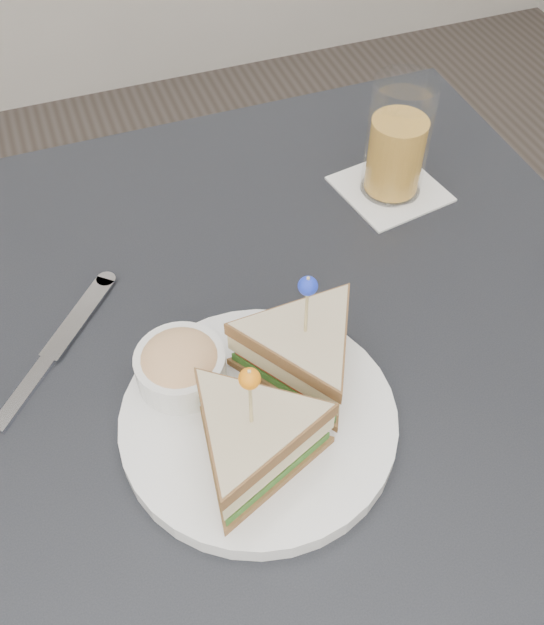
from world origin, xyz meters
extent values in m
plane|color=#3F3833|center=(0.00, 0.00, 0.00)|extent=(3.50, 3.50, 0.00)
cube|color=black|center=(0.00, 0.00, 0.73)|extent=(0.80, 0.80, 0.03)
cylinder|color=black|center=(0.35, 0.35, 0.36)|extent=(0.04, 0.04, 0.72)
cylinder|color=white|center=(-0.03, -0.07, 0.76)|extent=(0.27, 0.27, 0.01)
cylinder|color=white|center=(-0.03, -0.07, 0.77)|extent=(0.27, 0.27, 0.00)
cylinder|color=#DAC27D|center=(-0.05, -0.11, 0.85)|extent=(0.00, 0.00, 0.08)
sphere|color=orange|center=(-0.05, -0.11, 0.88)|extent=(0.02, 0.02, 0.02)
cylinder|color=#DAC27D|center=(0.02, -0.04, 0.85)|extent=(0.00, 0.00, 0.08)
sphere|color=#1B32CC|center=(0.02, -0.04, 0.88)|extent=(0.02, 0.02, 0.02)
cylinder|color=white|center=(-0.08, -0.01, 0.78)|extent=(0.09, 0.09, 0.04)
ellipsoid|color=#E0B772|center=(-0.08, -0.01, 0.79)|extent=(0.08, 0.08, 0.03)
cube|color=silver|center=(-0.22, 0.04, 0.75)|extent=(0.07, 0.08, 0.01)
cube|color=silver|center=(-0.16, 0.11, 0.75)|extent=(0.09, 0.10, 0.00)
cylinder|color=silver|center=(-0.12, 0.15, 0.75)|extent=(0.03, 0.03, 0.00)
cube|color=white|center=(0.22, 0.18, 0.75)|extent=(0.13, 0.13, 0.00)
cylinder|color=gold|center=(0.22, 0.18, 0.80)|extent=(0.07, 0.07, 0.09)
cylinder|color=white|center=(0.22, 0.18, 0.82)|extent=(0.08, 0.08, 0.14)
cube|color=white|center=(0.23, 0.19, 0.84)|extent=(0.02, 0.02, 0.02)
cube|color=white|center=(0.21, 0.17, 0.84)|extent=(0.02, 0.02, 0.02)
camera|label=1|loc=(-0.13, -0.37, 1.28)|focal=40.00mm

